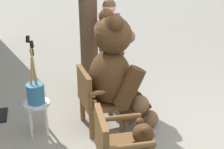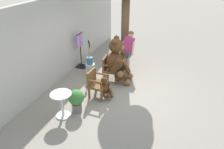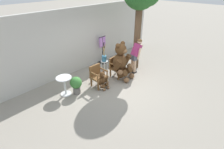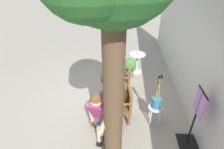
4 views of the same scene
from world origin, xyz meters
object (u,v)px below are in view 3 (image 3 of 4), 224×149
object	(u,v)px
wooden_chair_right	(116,66)
round_side_table	(65,84)
person_visitor	(136,53)
white_stool	(104,63)
teddy_bear_small	(103,80)
teddy_bear_large	(121,61)
brush_bucket	(104,58)
clothing_display_stand	(103,49)
wooden_chair_left	(98,75)
potted_plant	(76,84)

from	to	relation	value
wooden_chair_right	round_side_table	size ratio (longest dim) A/B	1.19
person_visitor	white_stool	bearing A→B (deg)	126.05
teddy_bear_small	white_stool	size ratio (longest dim) A/B	1.59
teddy_bear_large	round_side_table	bearing A→B (deg)	163.19
white_stool	brush_bucket	bearing A→B (deg)	-125.47
teddy_bear_large	clothing_display_stand	world-z (taller)	teddy_bear_large
teddy_bear_large	person_visitor	size ratio (longest dim) A/B	1.04
round_side_table	teddy_bear_large	bearing A→B (deg)	-16.81
teddy_bear_small	brush_bucket	world-z (taller)	brush_bucket
wooden_chair_left	round_side_table	bearing A→B (deg)	160.16
brush_bucket	potted_plant	size ratio (longest dim) A/B	1.31
wooden_chair_right	white_stool	distance (m)	0.79
white_stool	clothing_display_stand	bearing A→B (deg)	49.72
round_side_table	potted_plant	world-z (taller)	round_side_table
teddy_bear_small	brush_bucket	distance (m)	1.59
teddy_bear_large	teddy_bear_small	world-z (taller)	teddy_bear_large
white_stool	brush_bucket	xyz separation A→B (m)	(-0.00, -0.00, 0.28)
brush_bucket	potted_plant	bearing A→B (deg)	-164.24
white_stool	round_side_table	size ratio (longest dim) A/B	0.64
brush_bucket	clothing_display_stand	xyz separation A→B (m)	(0.56, 0.66, 0.09)
white_stool	person_visitor	bearing A→B (deg)	-53.95
wooden_chair_right	teddy_bear_large	bearing A→B (deg)	-86.45
teddy_bear_large	person_visitor	distance (m)	0.89
teddy_bear_small	person_visitor	distance (m)	2.08
teddy_bear_large	brush_bucket	distance (m)	1.06
wooden_chair_right	teddy_bear_small	world-z (taller)	wooden_chair_right
person_visitor	brush_bucket	xyz separation A→B (m)	(-0.84, 1.16, -0.28)
white_stool	potted_plant	size ratio (longest dim) A/B	0.68
white_stool	round_side_table	world-z (taller)	round_side_table
wooden_chair_right	teddy_bear_small	size ratio (longest dim) A/B	1.18
wooden_chair_left	potted_plant	size ratio (longest dim) A/B	1.26
white_stool	clothing_display_stand	world-z (taller)	clothing_display_stand
person_visitor	round_side_table	distance (m)	3.37
wooden_chair_left	teddy_bear_large	bearing A→B (deg)	-13.35
person_visitor	clothing_display_stand	xyz separation A→B (m)	(-0.29, 1.82, -0.19)
teddy_bear_small	potted_plant	world-z (taller)	teddy_bear_small
person_visitor	wooden_chair_left	bearing A→B (deg)	169.33
teddy_bear_large	potted_plant	distance (m)	2.13
teddy_bear_large	clothing_display_stand	distance (m)	1.80
white_stool	teddy_bear_small	bearing A→B (deg)	-137.34
white_stool	clothing_display_stand	xyz separation A→B (m)	(0.56, 0.66, 0.36)
round_side_table	clothing_display_stand	size ratio (longest dim) A/B	0.53
clothing_display_stand	teddy_bear_small	bearing A→B (deg)	-134.84
wooden_chair_left	teddy_bear_small	world-z (taller)	wooden_chair_left
teddy_bear_large	teddy_bear_small	bearing A→B (deg)	-179.27
teddy_bear_small	clothing_display_stand	bearing A→B (deg)	45.16
person_visitor	brush_bucket	size ratio (longest dim) A/B	1.72
round_side_table	wooden_chair_left	bearing A→B (deg)	-19.84
teddy_bear_large	round_side_table	distance (m)	2.49
wooden_chair_left	person_visitor	distance (m)	2.08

